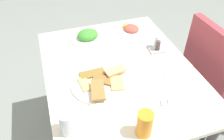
{
  "coord_description": "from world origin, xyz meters",
  "views": [
    {
      "loc": [
        0.89,
        -0.33,
        1.56
      ],
      "look_at": [
        0.03,
        -0.05,
        0.77
      ],
      "focal_mm": 36.23,
      "sensor_mm": 36.0,
      "label": 1
    }
  ],
  "objects_px": {
    "soda_can": "(145,124)",
    "condiment_caddy": "(156,46)",
    "spoon": "(168,89)",
    "dining_table": "(119,80)",
    "salad_plate_greens": "(131,29)",
    "fork": "(161,90)",
    "drinking_glass": "(68,123)",
    "pide_platter": "(101,82)",
    "salad_plate_rice": "(88,36)",
    "paper_napkin": "(164,90)",
    "dining_chair": "(214,78)"
  },
  "relations": [
    {
      "from": "salad_plate_rice",
      "to": "drinking_glass",
      "type": "height_order",
      "value": "drinking_glass"
    },
    {
      "from": "salad_plate_rice",
      "to": "pide_platter",
      "type": "bearing_deg",
      "value": -4.39
    },
    {
      "from": "pide_platter",
      "to": "salad_plate_rice",
      "type": "distance_m",
      "value": 0.43
    },
    {
      "from": "dining_chair",
      "to": "salad_plate_greens",
      "type": "distance_m",
      "value": 0.65
    },
    {
      "from": "paper_napkin",
      "to": "spoon",
      "type": "xyz_separation_m",
      "value": [
        0.0,
        0.02,
        0.0
      ]
    },
    {
      "from": "soda_can",
      "to": "condiment_caddy",
      "type": "height_order",
      "value": "soda_can"
    },
    {
      "from": "dining_chair",
      "to": "salad_plate_greens",
      "type": "bearing_deg",
      "value": -131.4
    },
    {
      "from": "spoon",
      "to": "pide_platter",
      "type": "bearing_deg",
      "value": -93.37
    },
    {
      "from": "fork",
      "to": "pide_platter",
      "type": "bearing_deg",
      "value": -96.22
    },
    {
      "from": "soda_can",
      "to": "spoon",
      "type": "height_order",
      "value": "soda_can"
    },
    {
      "from": "salad_plate_greens",
      "to": "soda_can",
      "type": "xyz_separation_m",
      "value": [
        0.77,
        -0.25,
        0.05
      ]
    },
    {
      "from": "pide_platter",
      "to": "condiment_caddy",
      "type": "height_order",
      "value": "condiment_caddy"
    },
    {
      "from": "condiment_caddy",
      "to": "paper_napkin",
      "type": "bearing_deg",
      "value": -19.31
    },
    {
      "from": "pide_platter",
      "to": "salad_plate_greens",
      "type": "xyz_separation_m",
      "value": [
        -0.43,
        0.34,
        0.0
      ]
    },
    {
      "from": "dining_table",
      "to": "paper_napkin",
      "type": "bearing_deg",
      "value": 35.23
    },
    {
      "from": "salad_plate_greens",
      "to": "spoon",
      "type": "height_order",
      "value": "salad_plate_greens"
    },
    {
      "from": "salad_plate_rice",
      "to": "fork",
      "type": "xyz_separation_m",
      "value": [
        0.58,
        0.24,
        -0.02
      ]
    },
    {
      "from": "spoon",
      "to": "condiment_caddy",
      "type": "xyz_separation_m",
      "value": [
        -0.33,
        0.1,
        0.02
      ]
    },
    {
      "from": "salad_plate_greens",
      "to": "salad_plate_rice",
      "type": "xyz_separation_m",
      "value": [
        0.0,
        -0.3,
        0.01
      ]
    },
    {
      "from": "dining_chair",
      "to": "fork",
      "type": "xyz_separation_m",
      "value": [
        0.17,
        -0.52,
        0.22
      ]
    },
    {
      "from": "salad_plate_greens",
      "to": "spoon",
      "type": "relative_size",
      "value": 0.98
    },
    {
      "from": "spoon",
      "to": "salad_plate_rice",
      "type": "bearing_deg",
      "value": -132.66
    },
    {
      "from": "fork",
      "to": "dining_chair",
      "type": "bearing_deg",
      "value": 130.51
    },
    {
      "from": "salad_plate_rice",
      "to": "fork",
      "type": "height_order",
      "value": "salad_plate_rice"
    },
    {
      "from": "paper_napkin",
      "to": "fork",
      "type": "height_order",
      "value": "fork"
    },
    {
      "from": "dining_chair",
      "to": "drinking_glass",
      "type": "relative_size",
      "value": 8.07
    },
    {
      "from": "spoon",
      "to": "salad_plate_greens",
      "type": "bearing_deg",
      "value": -160.96
    },
    {
      "from": "pide_platter",
      "to": "drinking_glass",
      "type": "xyz_separation_m",
      "value": [
        0.24,
        -0.2,
        0.05
      ]
    },
    {
      "from": "drinking_glass",
      "to": "paper_napkin",
      "type": "height_order",
      "value": "drinking_glass"
    },
    {
      "from": "salad_plate_greens",
      "to": "dining_table",
      "type": "bearing_deg",
      "value": -30.57
    },
    {
      "from": "spoon",
      "to": "dining_table",
      "type": "bearing_deg",
      "value": -119.93
    },
    {
      "from": "dining_chair",
      "to": "salad_plate_greens",
      "type": "relative_size",
      "value": 4.79
    },
    {
      "from": "soda_can",
      "to": "fork",
      "type": "xyz_separation_m",
      "value": [
        -0.19,
        0.18,
        -0.06
      ]
    },
    {
      "from": "pide_platter",
      "to": "soda_can",
      "type": "xyz_separation_m",
      "value": [
        0.34,
        0.09,
        0.05
      ]
    },
    {
      "from": "salad_plate_rice",
      "to": "dining_table",
      "type": "bearing_deg",
      "value": 15.35
    },
    {
      "from": "soda_can",
      "to": "drinking_glass",
      "type": "distance_m",
      "value": 0.31
    },
    {
      "from": "dining_chair",
      "to": "salad_plate_greens",
      "type": "height_order",
      "value": "dining_chair"
    },
    {
      "from": "salad_plate_rice",
      "to": "soda_can",
      "type": "relative_size",
      "value": 1.87
    },
    {
      "from": "dining_table",
      "to": "soda_can",
      "type": "bearing_deg",
      "value": -5.43
    },
    {
      "from": "drinking_glass",
      "to": "spoon",
      "type": "distance_m",
      "value": 0.52
    },
    {
      "from": "salad_plate_greens",
      "to": "fork",
      "type": "relative_size",
      "value": 0.99
    },
    {
      "from": "spoon",
      "to": "paper_napkin",
      "type": "bearing_deg",
      "value": -68.09
    },
    {
      "from": "dining_table",
      "to": "dining_chair",
      "type": "bearing_deg",
      "value": 85.56
    },
    {
      "from": "spoon",
      "to": "fork",
      "type": "bearing_deg",
      "value": -68.09
    },
    {
      "from": "salad_plate_rice",
      "to": "drinking_glass",
      "type": "bearing_deg",
      "value": -19.65
    },
    {
      "from": "dining_table",
      "to": "spoon",
      "type": "height_order",
      "value": "spoon"
    },
    {
      "from": "pide_platter",
      "to": "spoon",
      "type": "height_order",
      "value": "pide_platter"
    },
    {
      "from": "fork",
      "to": "spoon",
      "type": "height_order",
      "value": "same"
    },
    {
      "from": "dining_table",
      "to": "pide_platter",
      "type": "bearing_deg",
      "value": -57.75
    },
    {
      "from": "dining_table",
      "to": "salad_plate_greens",
      "type": "distance_m",
      "value": 0.42
    }
  ]
}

